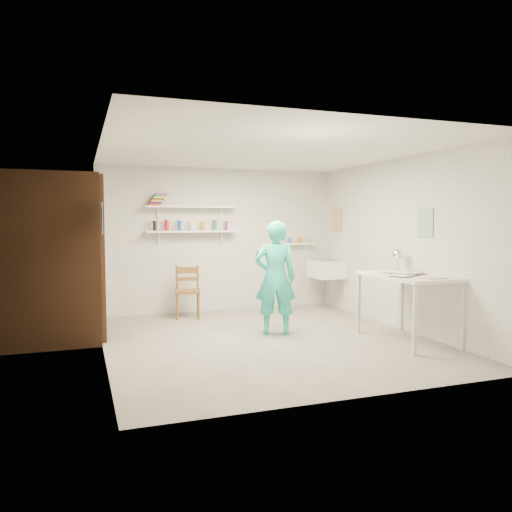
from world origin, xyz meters
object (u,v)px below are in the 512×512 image
object	(u,v)px
man	(275,278)
wall_clock	(265,258)
work_table	(407,308)
wooden_chair	(188,292)
belfast_sink	(327,269)
desk_lamp	(398,254)

from	to	relation	value
man	wall_clock	size ratio (longest dim) A/B	5.56
work_table	wooden_chair	bearing A→B (deg)	133.20
man	wall_clock	world-z (taller)	man
man	work_table	size ratio (longest dim) A/B	1.20
wooden_chair	work_table	distance (m)	3.35
wooden_chair	man	bearing A→B (deg)	-48.58
wooden_chair	belfast_sink	bearing A→B (deg)	9.65
man	work_table	world-z (taller)	man
man	desk_lamp	bearing A→B (deg)	-178.54
belfast_sink	man	world-z (taller)	man
man	wall_clock	distance (m)	0.34
work_table	desk_lamp	xyz separation A→B (m)	(0.21, 0.51, 0.64)
desk_lamp	wall_clock	bearing A→B (deg)	159.07
work_table	man	bearing A→B (deg)	146.34
desk_lamp	belfast_sink	bearing A→B (deg)	93.04
man	wooden_chair	xyz separation A→B (m)	(-0.88, 1.50, -0.34)
wall_clock	desk_lamp	distance (m)	1.81
belfast_sink	wall_clock	bearing A→B (deg)	-142.25
belfast_sink	desk_lamp	bearing A→B (deg)	-86.96
wooden_chair	work_table	world-z (taller)	work_table
man	desk_lamp	distance (m)	1.71
man	work_table	xyz separation A→B (m)	(1.42, -0.94, -0.34)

